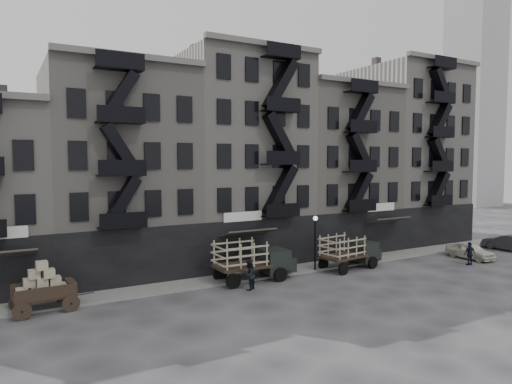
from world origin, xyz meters
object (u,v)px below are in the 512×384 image
car_east (470,251)px  policeman (470,254)px  pedestrian_mid (249,275)px  stake_truck_east (350,249)px  car_far (508,243)px  wagon (42,283)px  stake_truck_west (253,257)px

car_east → policeman: 2.66m
pedestrian_mid → stake_truck_east: bearing=151.0°
car_far → policeman: 8.76m
car_east → pedestrian_mid: pedestrian_mid is taller
stake_truck_east → pedestrian_mid: 9.81m
wagon → car_east: bearing=-9.6°
wagon → car_far: bearing=-8.1°
wagon → car_east: (33.38, -2.87, -0.95)m
stake_truck_west → pedestrian_mid: 2.35m
car_east → pedestrian_mid: 21.23m
stake_truck_east → car_east: bearing=-19.1°
stake_truck_west → car_far: size_ratio=1.31×
stake_truck_west → car_far: (26.22, -2.30, -0.93)m
car_east → car_far: bearing=5.6°
stake_truck_west → car_east: size_ratio=1.41×
car_east → stake_truck_west: bearing=172.4°
wagon → car_east: size_ratio=0.86×
stake_truck_east → stake_truck_west: bearing=168.4°
stake_truck_east → car_far: (17.81, -1.74, -0.81)m
stake_truck_east → car_east: size_ratio=1.35×
stake_truck_east → wagon: bearing=170.7°
stake_truck_east → car_east: stake_truck_east is taller
car_far → pedestrian_mid: pedestrian_mid is taller
car_east → policeman: (-2.18, -1.51, 0.22)m
wagon → car_far: size_ratio=0.79×
car_east → car_far: car_far is taller
stake_truck_east → car_far: stake_truck_east is taller
stake_truck_east → car_far: size_ratio=1.25×
car_far → stake_truck_east: bearing=-10.5°
policeman → stake_truck_east: bearing=-13.0°
wagon → car_east: 33.51m
wagon → pedestrian_mid: (12.18, -1.84, -0.67)m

